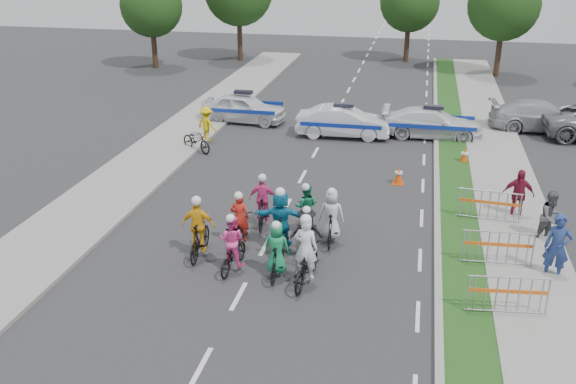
% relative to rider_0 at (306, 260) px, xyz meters
% --- Properties ---
extents(ground, '(90.00, 90.00, 0.00)m').
position_rel_rider_0_xyz_m(ground, '(-1.59, -1.07, -0.68)').
color(ground, '#28282B').
rests_on(ground, ground).
extents(curb_right, '(0.20, 60.00, 0.12)m').
position_rel_rider_0_xyz_m(curb_right, '(3.51, 3.93, -0.62)').
color(curb_right, gray).
rests_on(curb_right, ground).
extents(grass_strip, '(1.20, 60.00, 0.11)m').
position_rel_rider_0_xyz_m(grass_strip, '(4.21, 3.93, -0.62)').
color(grass_strip, '#174115').
rests_on(grass_strip, ground).
extents(sidewalk_right, '(2.40, 60.00, 0.13)m').
position_rel_rider_0_xyz_m(sidewalk_right, '(6.01, 3.93, -0.61)').
color(sidewalk_right, gray).
rests_on(sidewalk_right, ground).
extents(sidewalk_left, '(3.00, 60.00, 0.13)m').
position_rel_rider_0_xyz_m(sidewalk_left, '(-8.09, 3.93, -0.61)').
color(sidewalk_left, gray).
rests_on(sidewalk_left, ground).
extents(rider_0, '(0.91, 2.08, 2.06)m').
position_rel_rider_0_xyz_m(rider_0, '(0.00, 0.00, 0.00)').
color(rider_0, black).
rests_on(rider_0, ground).
extents(rider_1, '(0.72, 1.63, 1.71)m').
position_rel_rider_0_xyz_m(rider_1, '(-0.83, 0.16, -0.00)').
color(rider_1, black).
rests_on(rider_1, ground).
extents(rider_2, '(0.78, 1.75, 1.73)m').
position_rel_rider_0_xyz_m(rider_2, '(-2.14, 0.30, -0.03)').
color(rider_2, black).
rests_on(rider_2, ground).
extents(rider_3, '(0.99, 1.86, 1.94)m').
position_rel_rider_0_xyz_m(rider_3, '(-3.30, 0.86, 0.07)').
color(rider_3, black).
rests_on(rider_3, ground).
extents(rider_4, '(1.03, 1.74, 1.70)m').
position_rel_rider_0_xyz_m(rider_4, '(-0.22, 1.34, -0.01)').
color(rider_4, black).
rests_on(rider_4, ground).
extents(rider_5, '(1.66, 1.98, 2.02)m').
position_rel_rider_0_xyz_m(rider_5, '(-1.08, 1.77, 0.17)').
color(rider_5, black).
rests_on(rider_5, ground).
extents(rider_6, '(0.75, 1.80, 1.79)m').
position_rel_rider_0_xyz_m(rider_6, '(-2.33, 1.77, -0.08)').
color(rider_6, black).
rests_on(rider_6, ground).
extents(rider_7, '(0.79, 1.76, 1.83)m').
position_rel_rider_0_xyz_m(rider_7, '(0.32, 2.54, 0.04)').
color(rider_7, black).
rests_on(rider_7, ground).
extents(rider_8, '(0.76, 1.73, 1.72)m').
position_rel_rider_0_xyz_m(rider_8, '(-0.56, 3.02, -0.03)').
color(rider_8, black).
rests_on(rider_8, ground).
extents(rider_9, '(0.94, 1.76, 1.81)m').
position_rel_rider_0_xyz_m(rider_9, '(-1.99, 3.29, 0.02)').
color(rider_9, black).
rests_on(rider_9, ground).
extents(police_car_0, '(4.33, 2.05, 1.43)m').
position_rel_rider_0_xyz_m(police_car_0, '(-5.87, 14.95, 0.04)').
color(police_car_0, silver).
rests_on(police_car_0, ground).
extents(police_car_1, '(4.34, 1.68, 1.41)m').
position_rel_rider_0_xyz_m(police_car_1, '(-0.73, 13.52, 0.03)').
color(police_car_1, silver).
rests_on(police_car_1, ground).
extents(police_car_2, '(4.58, 1.88, 1.33)m').
position_rel_rider_0_xyz_m(police_car_2, '(3.29, 14.30, -0.01)').
color(police_car_2, silver).
rests_on(police_car_2, ground).
extents(civilian_sedan, '(4.95, 2.26, 1.40)m').
position_rel_rider_0_xyz_m(civilian_sedan, '(8.39, 16.42, 0.03)').
color(civilian_sedan, '#A6A7AB').
rests_on(civilian_sedan, ground).
extents(spectator_0, '(0.76, 0.57, 1.89)m').
position_rel_rider_0_xyz_m(spectator_0, '(6.58, 1.63, 0.27)').
color(spectator_0, navy).
rests_on(spectator_0, ground).
extents(spectator_1, '(1.02, 0.96, 1.66)m').
position_rel_rider_0_xyz_m(spectator_1, '(6.80, 3.93, 0.15)').
color(spectator_1, '#505054').
rests_on(spectator_1, ground).
extents(spectator_2, '(1.03, 0.46, 1.73)m').
position_rel_rider_0_xyz_m(spectator_2, '(6.04, 5.53, 0.19)').
color(spectator_2, maroon).
rests_on(spectator_2, ground).
extents(marshal_hiviz, '(1.17, 0.95, 1.58)m').
position_rel_rider_0_xyz_m(marshal_hiviz, '(-6.67, 11.59, 0.11)').
color(marshal_hiviz, '#DCC00B').
rests_on(marshal_hiviz, ground).
extents(barrier_0, '(2.04, 0.72, 1.12)m').
position_rel_rider_0_xyz_m(barrier_0, '(5.11, -0.63, -0.12)').
color(barrier_0, '#A5A8AD').
rests_on(barrier_0, ground).
extents(barrier_1, '(2.03, 0.63, 1.12)m').
position_rel_rider_0_xyz_m(barrier_1, '(5.11, 1.94, -0.12)').
color(barrier_1, '#A5A8AD').
rests_on(barrier_1, ground).
extents(barrier_2, '(2.04, 0.67, 1.12)m').
position_rel_rider_0_xyz_m(barrier_2, '(5.11, 5.02, -0.12)').
color(barrier_2, '#A5A8AD').
rests_on(barrier_2, ground).
extents(cone_0, '(0.40, 0.40, 0.70)m').
position_rel_rider_0_xyz_m(cone_0, '(2.09, 7.93, -0.34)').
color(cone_0, '#F24C0C').
rests_on(cone_0, ground).
extents(cone_1, '(0.40, 0.40, 0.70)m').
position_rel_rider_0_xyz_m(cone_1, '(4.61, 10.77, -0.34)').
color(cone_1, '#F24C0C').
rests_on(cone_1, ground).
extents(parked_bike, '(1.85, 1.51, 0.95)m').
position_rel_rider_0_xyz_m(parked_bike, '(-6.65, 10.10, -0.20)').
color(parked_bike, black).
rests_on(parked_bike, ground).
extents(tree_0, '(4.20, 4.20, 6.30)m').
position_rel_rider_0_xyz_m(tree_0, '(-15.59, 26.93, 3.51)').
color(tree_0, '#382619').
rests_on(tree_0, ground).
extents(tree_1, '(4.55, 4.55, 6.82)m').
position_rel_rider_0_xyz_m(tree_1, '(7.41, 28.93, 3.86)').
color(tree_1, '#382619').
rests_on(tree_1, ground).
extents(tree_4, '(4.20, 4.20, 6.30)m').
position_rel_rider_0_xyz_m(tree_4, '(1.41, 32.93, 3.51)').
color(tree_4, '#382619').
rests_on(tree_4, ground).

